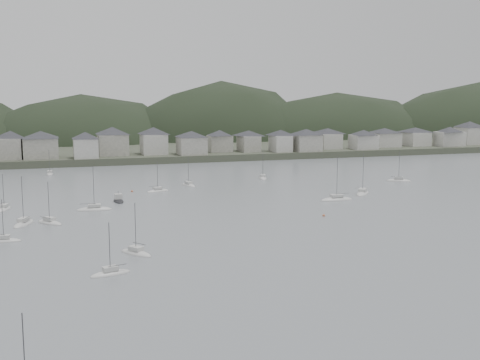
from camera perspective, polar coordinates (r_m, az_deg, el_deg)
name	(u,v)px	position (r m, az deg, el deg)	size (l,w,h in m)	color
ground	(383,282)	(97.94, 13.53, -9.46)	(900.00, 900.00, 0.00)	slate
far_shore_land	(134,139)	(378.85, -10.10, 3.84)	(900.00, 250.00, 3.00)	#383D2D
forested_ridge	(148,164)	(355.49, -8.74, 1.52)	(851.55, 103.94, 102.57)	black
waterfront_town	(273,139)	(281.93, 3.18, 3.96)	(451.48, 28.46, 12.92)	gray
sailboat_lead	(24,224)	(144.32, -19.96, -3.97)	(5.87, 9.13, 11.92)	beige
moored_fleet	(206,213)	(148.50, -3.27, -3.15)	(252.73, 176.88, 13.15)	beige
motor_launch_far	(118,201)	(167.91, -11.53, -1.94)	(2.87, 7.22, 3.72)	black
mooring_buoys	(301,223)	(137.93, 5.87, -4.07)	(151.34, 118.13, 0.70)	#BA623E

